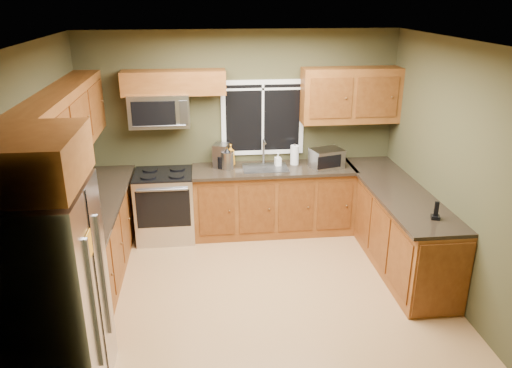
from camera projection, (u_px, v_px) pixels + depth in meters
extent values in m
plane|color=#A67849|center=(255.00, 291.00, 5.58)|extent=(4.20, 4.20, 0.00)
plane|color=white|center=(255.00, 42.00, 4.62)|extent=(4.20, 4.20, 0.00)
plane|color=#3B3921|center=(241.00, 133.00, 6.77)|extent=(4.20, 0.00, 4.20)
plane|color=#3B3921|center=(283.00, 268.00, 3.43)|extent=(4.20, 0.00, 4.20)
plane|color=#3B3921|center=(42.00, 186.00, 4.89)|extent=(0.00, 3.60, 3.60)
plane|color=#3B3921|center=(450.00, 171.00, 5.32)|extent=(0.00, 3.60, 3.60)
cube|color=white|center=(263.00, 118.00, 6.72)|extent=(1.12, 0.03, 1.02)
cube|color=black|center=(263.00, 118.00, 6.71)|extent=(1.00, 0.01, 0.90)
cube|color=white|center=(263.00, 118.00, 6.70)|extent=(0.03, 0.01, 0.90)
cube|color=white|center=(263.00, 89.00, 6.57)|extent=(1.00, 0.01, 0.03)
cube|color=brown|center=(94.00, 244.00, 5.68)|extent=(0.60, 2.65, 0.90)
cube|color=black|center=(91.00, 206.00, 5.52)|extent=(0.65, 2.65, 0.04)
cube|color=brown|center=(273.00, 201.00, 6.86)|extent=(2.17, 0.60, 0.90)
cube|color=black|center=(274.00, 169.00, 6.67)|extent=(2.17, 0.65, 0.04)
cube|color=brown|center=(396.00, 226.00, 6.12)|extent=(0.60, 2.50, 0.90)
cube|color=#623111|center=(443.00, 281.00, 4.95)|extent=(0.56, 0.02, 0.82)
cube|color=black|center=(398.00, 190.00, 5.95)|extent=(0.65, 2.50, 0.04)
cube|color=brown|center=(64.00, 123.00, 5.16)|extent=(0.33, 2.65, 0.72)
cube|color=brown|center=(174.00, 82.00, 6.28)|extent=(1.30, 0.33, 0.30)
cube|color=brown|center=(351.00, 95.00, 6.59)|extent=(1.30, 0.33, 0.72)
cube|color=brown|center=(27.00, 160.00, 3.47)|extent=(0.72, 0.90, 0.38)
cube|color=#B7B7BC|center=(51.00, 298.00, 3.88)|extent=(0.72, 0.90, 1.80)
cube|color=slate|center=(94.00, 305.00, 3.71)|extent=(0.03, 0.04, 1.10)
cube|color=slate|center=(103.00, 276.00, 4.08)|extent=(0.03, 0.04, 1.10)
cube|color=black|center=(99.00, 295.00, 3.92)|extent=(0.01, 0.02, 1.78)
cube|color=orange|center=(89.00, 245.00, 3.64)|extent=(0.01, 0.14, 0.20)
cube|color=#B7B7BC|center=(165.00, 206.00, 6.69)|extent=(0.76, 0.65, 0.90)
cube|color=black|center=(163.00, 174.00, 6.52)|extent=(0.76, 0.64, 0.03)
cube|color=black|center=(163.00, 209.00, 6.34)|extent=(0.68, 0.02, 0.50)
cylinder|color=slate|center=(162.00, 190.00, 6.23)|extent=(0.64, 0.04, 0.04)
cylinder|color=black|center=(148.00, 177.00, 6.37)|extent=(0.20, 0.20, 0.01)
cylinder|color=black|center=(177.00, 176.00, 6.40)|extent=(0.20, 0.20, 0.01)
cylinder|color=black|center=(150.00, 169.00, 6.63)|extent=(0.20, 0.20, 0.01)
cylinder|color=black|center=(177.00, 168.00, 6.66)|extent=(0.20, 0.20, 0.01)
cube|color=#B7B7BC|center=(160.00, 110.00, 6.35)|extent=(0.76, 0.38, 0.42)
cube|color=black|center=(154.00, 113.00, 6.17)|extent=(0.54, 0.01, 0.30)
cube|color=slate|center=(184.00, 113.00, 6.20)|extent=(0.10, 0.01, 0.30)
cylinder|color=slate|center=(159.00, 126.00, 6.22)|extent=(0.66, 0.02, 0.02)
cube|color=slate|center=(265.00, 168.00, 6.66)|extent=(0.60, 0.42, 0.02)
cylinder|color=#B7B7BC|center=(264.00, 151.00, 6.78)|extent=(0.03, 0.03, 0.34)
cylinder|color=#B7B7BC|center=(264.00, 142.00, 6.65)|extent=(0.03, 0.18, 0.03)
cube|color=#B7B7BC|center=(327.00, 158.00, 6.64)|extent=(0.47, 0.40, 0.25)
cube|color=black|center=(329.00, 162.00, 6.49)|extent=(0.33, 0.10, 0.17)
cube|color=slate|center=(221.00, 155.00, 6.67)|extent=(0.24, 0.27, 0.31)
cylinder|color=black|center=(222.00, 162.00, 6.62)|extent=(0.14, 0.14, 0.16)
cylinder|color=#B7B7BC|center=(227.00, 161.00, 6.57)|extent=(0.21, 0.21, 0.24)
cone|color=black|center=(227.00, 150.00, 6.52)|extent=(0.14, 0.14, 0.06)
cylinder|color=white|center=(295.00, 155.00, 6.75)|extent=(0.15, 0.15, 0.26)
cylinder|color=slate|center=(295.00, 145.00, 6.70)|extent=(0.02, 0.02, 0.04)
imported|color=orange|center=(231.00, 155.00, 6.69)|extent=(0.12, 0.12, 0.30)
imported|color=white|center=(278.00, 160.00, 6.71)|extent=(0.09, 0.09, 0.17)
cube|color=black|center=(435.00, 217.00, 5.14)|extent=(0.11, 0.11, 0.04)
cube|color=black|center=(436.00, 209.00, 5.11)|extent=(0.05, 0.04, 0.15)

